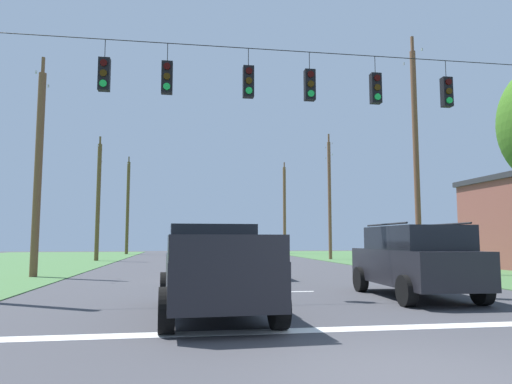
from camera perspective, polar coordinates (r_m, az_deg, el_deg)
The scene contains 15 objects.
ground_plane at distance 6.21m, azimuth 19.35°, elevation -20.66°, with size 120.00×120.00×0.00m, color #3D3D42.
stop_bar_stripe at distance 8.88m, azimuth 9.94°, elevation -16.22°, with size 14.25×0.45×0.01m, color white.
lane_dash_0 at distance 14.63m, azimuth 2.23°, elevation -12.14°, with size 0.15×2.50×0.01m, color white.
lane_dash_1 at distance 21.14m, azimuth -1.25°, elevation -10.17°, with size 0.15×2.50×0.01m, color white.
lane_dash_2 at distance 30.31m, azimuth -3.57°, elevation -8.83°, with size 0.15×2.50×0.01m, color white.
overhead_signal_span at distance 13.94m, azimuth 3.19°, elevation 6.38°, with size 16.87×0.31×7.95m.
pickup_truck at distance 10.35m, azimuth -5.29°, elevation -9.40°, with size 2.46×5.48×1.95m.
suv_black at distance 13.85m, azimuth 18.79°, elevation -7.81°, with size 2.35×4.87×2.05m.
distant_car_crossing_white at distance 18.74m, azimuth -3.22°, elevation -8.32°, with size 4.31×2.04×1.52m.
utility_pole_mid_right at distance 23.85m, azimuth 19.01°, elevation 4.25°, with size 0.27×1.94×11.63m.
utility_pole_far_right at distance 37.90m, azimuth 9.00°, elevation -0.46°, with size 0.27×1.84×10.15m.
utility_pole_near_left at distance 52.35m, azimuth 3.51°, elevation -2.09°, with size 0.33×1.64×10.28m.
utility_pole_far_left at distance 22.33m, azimuth -25.12°, elevation 2.48°, with size 0.32×1.89×9.68m.
utility_pole_distant_right at distance 36.75m, azimuth -18.76°, elevation -0.75°, with size 0.31×1.89×9.37m.
utility_pole_distant_left at distance 51.62m, azimuth -15.44°, elevation -1.74°, with size 0.33×1.66×10.49m.
Camera 1 is at (-2.77, -5.31, 1.63)m, focal length 32.67 mm.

